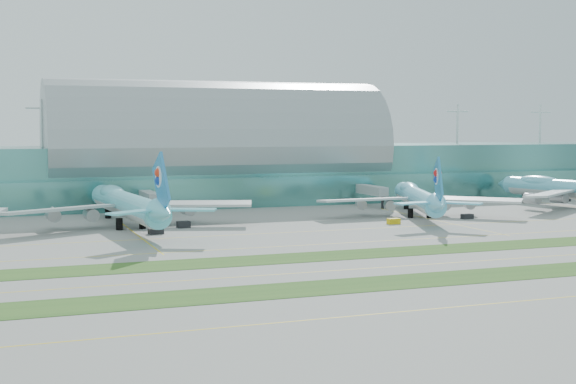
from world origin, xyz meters
name	(u,v)px	position (x,y,z in m)	size (l,w,h in m)	color
ground	(378,255)	(0.00, 0.00, 0.00)	(700.00, 700.00, 0.00)	gray
terminal	(217,162)	(0.01, 128.79, 14.23)	(340.00, 69.10, 36.00)	#3D7A75
grass_strip_near	(450,278)	(0.00, -28.00, 0.04)	(420.00, 12.00, 0.08)	#2D591E
grass_strip_far	(374,253)	(0.00, 2.00, 0.04)	(420.00, 12.00, 0.08)	#2D591E
taxiline_a	(519,301)	(0.00, -48.00, 0.01)	(420.00, 0.35, 0.01)	yellow
taxiline_b	(411,265)	(0.00, -14.00, 0.01)	(420.00, 0.35, 0.01)	yellow
taxiline_c	(343,243)	(0.00, 18.00, 0.01)	(420.00, 0.35, 0.01)	yellow
taxiline_d	(308,231)	(0.00, 40.00, 0.01)	(420.00, 0.35, 0.01)	yellow
airliner_b	(127,203)	(-42.31, 64.35, 6.54)	(67.64, 77.02, 21.19)	#66D1E1
airliner_c	(418,197)	(43.62, 61.20, 5.88)	(57.49, 66.90, 19.05)	#6FD3F4
gse_c	(156,231)	(-37.63, 48.36, 0.72)	(3.68, 2.10, 1.43)	black
gse_d	(184,225)	(-28.38, 58.17, 0.88)	(3.33, 2.15, 1.76)	black
gse_e	(394,221)	(27.97, 46.58, 0.78)	(3.39, 1.97, 1.55)	yellow
gse_f	(467,216)	(53.77, 50.09, 0.72)	(3.39, 1.97, 1.44)	black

